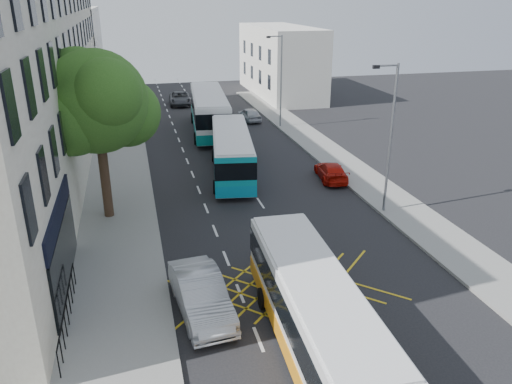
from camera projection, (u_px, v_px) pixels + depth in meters
ground at (381, 383)px, 15.56m from camera, size 120.00×120.00×0.00m
pavement_left at (110, 216)px, 27.14m from camera, size 5.00×70.00×0.15m
pavement_right at (378, 191)px, 30.77m from camera, size 3.00×70.00×0.15m
terrace_main at (13, 71)px, 32.02m from camera, size 8.30×45.00×13.50m
terrace_far at (65, 52)px, 60.20m from camera, size 8.00×20.00×10.00m
building_right at (280, 61)px, 59.92m from camera, size 6.00×18.00×8.00m
street_tree at (96, 103)px, 24.83m from camera, size 6.30×5.70×8.80m
lamp_near at (390, 132)px, 26.11m from camera, size 1.45×0.15×8.00m
lamp_far at (280, 77)px, 44.16m from camera, size 1.45×0.15×8.00m
railings at (67, 311)px, 17.88m from camera, size 0.08×5.60×1.14m
bus_near at (315, 313)px, 16.47m from camera, size 2.84×10.24×2.85m
bus_mid at (232, 152)px, 33.30m from camera, size 4.00×10.74×2.95m
bus_far at (209, 111)px, 43.93m from camera, size 3.95×12.42×3.43m
parked_car_silver at (201, 294)px, 18.77m from camera, size 2.13×4.91×1.57m
red_hatchback at (331, 171)px, 32.64m from camera, size 2.14×4.13×1.15m
distant_car_grey at (180, 98)px, 55.30m from camera, size 2.55×5.06×1.37m
distant_car_silver at (249, 114)px, 48.12m from camera, size 1.86×3.86×1.27m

